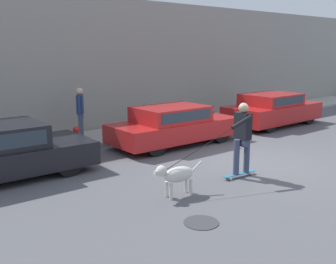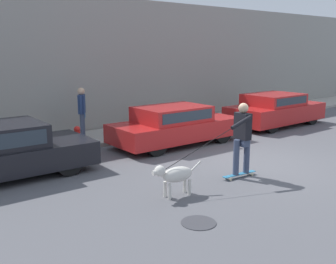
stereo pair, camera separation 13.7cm
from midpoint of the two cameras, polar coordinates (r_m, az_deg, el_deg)
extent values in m
plane|color=#545459|center=(10.43, 11.45, -4.45)|extent=(36.00, 36.00, 0.00)
cube|color=gray|center=(14.68, -7.26, 9.63)|extent=(32.00, 0.30, 4.67)
cube|color=#A39E93|center=(13.98, -4.44, 0.16)|extent=(30.00, 2.01, 0.12)
cylinder|color=black|center=(10.86, -18.02, -2.50)|extent=(0.61, 0.21, 0.61)
cylinder|color=black|center=(9.43, -14.66, -4.44)|extent=(0.61, 0.21, 0.61)
cube|color=black|center=(9.73, -23.47, -3.60)|extent=(4.14, 1.91, 0.55)
cube|color=#28333D|center=(8.78, -23.41, -1.42)|extent=(1.90, 0.05, 0.33)
cylinder|color=black|center=(13.50, 2.92, 0.95)|extent=(0.67, 0.21, 0.66)
cylinder|color=black|center=(12.48, 7.34, -0.04)|extent=(0.67, 0.21, 0.66)
cylinder|color=black|center=(11.99, -6.28, -0.50)|extent=(0.67, 0.21, 0.66)
cylinder|color=black|center=(10.82, -2.14, -1.80)|extent=(0.67, 0.21, 0.66)
cube|color=#B21E1E|center=(12.12, 0.67, 0.39)|extent=(4.15, 1.74, 0.55)
cube|color=#B21E1E|center=(11.93, 0.06, 2.66)|extent=(2.15, 1.55, 0.46)
cube|color=#28333D|center=(11.34, 2.48, 2.29)|extent=(1.87, 0.03, 0.29)
cylinder|color=black|center=(17.24, 15.07, 2.87)|extent=(0.62, 0.20, 0.62)
cylinder|color=black|center=(16.40, 19.50, 2.15)|extent=(0.62, 0.20, 0.62)
cylinder|color=black|center=(15.25, 9.52, 1.98)|extent=(0.62, 0.20, 0.62)
cylinder|color=black|center=(14.30, 14.23, 1.13)|extent=(0.62, 0.20, 0.62)
cube|color=#B21E1E|center=(15.74, 14.73, 2.77)|extent=(4.11, 1.82, 0.63)
cube|color=#B21E1E|center=(15.53, 14.47, 4.63)|extent=(2.11, 1.63, 0.43)
cube|color=#28333D|center=(15.07, 16.98, 4.36)|extent=(1.85, 0.02, 0.27)
cylinder|color=beige|center=(7.78, -0.06, -8.66)|extent=(0.07, 0.07, 0.32)
cylinder|color=beige|center=(7.92, -0.74, -8.30)|extent=(0.07, 0.07, 0.32)
cylinder|color=beige|center=(8.03, 2.82, -8.00)|extent=(0.07, 0.07, 0.32)
cylinder|color=beige|center=(8.16, 2.12, -7.67)|extent=(0.07, 0.07, 0.32)
ellipsoid|color=beige|center=(7.88, 1.06, -6.16)|extent=(0.71, 0.38, 0.31)
sphere|color=beige|center=(7.62, -1.48, -5.68)|extent=(0.22, 0.22, 0.22)
cylinder|color=beige|center=(7.58, -2.12, -5.92)|extent=(0.13, 0.11, 0.10)
cylinder|color=beige|center=(8.10, 3.70, -4.99)|extent=(0.28, 0.07, 0.21)
cylinder|color=beige|center=(9.00, 8.68, -6.75)|extent=(0.07, 0.04, 0.07)
cylinder|color=beige|center=(9.11, 8.05, -6.51)|extent=(0.07, 0.04, 0.07)
cylinder|color=beige|center=(9.45, 11.70, -5.97)|extent=(0.07, 0.04, 0.07)
cylinder|color=beige|center=(9.55, 11.06, -5.75)|extent=(0.07, 0.04, 0.07)
cube|color=teal|center=(9.26, 9.91, -5.99)|extent=(0.93, 0.21, 0.02)
cylinder|color=#38425B|center=(9.07, 9.48, -3.61)|extent=(0.14, 0.14, 0.82)
cylinder|color=#38425B|center=(9.28, 10.94, -3.30)|extent=(0.14, 0.14, 0.82)
cube|color=#38425B|center=(9.09, 10.29, -1.46)|extent=(0.20, 0.32, 0.16)
cube|color=black|center=(9.01, 10.38, 0.89)|extent=(0.24, 0.41, 0.60)
sphere|color=tan|center=(8.95, 10.48, 3.47)|extent=(0.22, 0.22, 0.22)
cylinder|color=black|center=(9.19, 9.34, 0.93)|extent=(0.09, 0.09, 0.57)
cylinder|color=black|center=(8.64, 10.23, 1.42)|extent=(0.57, 0.15, 0.29)
cylinder|color=black|center=(8.01, 3.99, -2.51)|extent=(1.78, 0.23, 0.70)
cylinder|color=#3D4760|center=(12.79, -12.78, 0.90)|extent=(0.14, 0.14, 0.81)
cylinder|color=#3D4760|center=(12.64, -12.86, 0.77)|extent=(0.14, 0.14, 0.81)
cube|color=navy|center=(12.60, -12.96, 3.94)|extent=(0.37, 0.42, 0.59)
cylinder|color=navy|center=(12.83, -12.83, 4.15)|extent=(0.08, 0.08, 0.56)
cylinder|color=navy|center=(12.37, -13.10, 3.86)|extent=(0.08, 0.08, 0.56)
sphere|color=tan|center=(12.55, -13.05, 5.78)|extent=(0.22, 0.22, 0.22)
cube|color=#1E569E|center=(12.88, -12.75, 2.42)|extent=(0.23, 0.28, 0.23)
cylinder|color=#38383D|center=(6.88, 4.25, -12.96)|extent=(0.60, 0.60, 0.01)
cylinder|color=red|center=(11.35, -13.47, -1.48)|extent=(0.17, 0.17, 0.66)
sphere|color=red|center=(11.27, -13.56, 0.36)|extent=(0.18, 0.18, 0.18)
camera|label=1|loc=(0.07, -90.42, -0.09)|focal=42.00mm
camera|label=2|loc=(0.07, 89.58, 0.09)|focal=42.00mm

